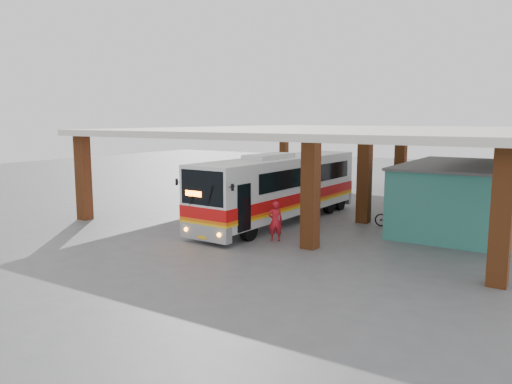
{
  "coord_description": "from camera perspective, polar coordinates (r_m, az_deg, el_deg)",
  "views": [
    {
      "loc": [
        11.74,
        -20.68,
        5.16
      ],
      "look_at": [
        -1.5,
        0.0,
        1.57
      ],
      "focal_mm": 35.0,
      "sensor_mm": 36.0,
      "label": 1
    }
  ],
  "objects": [
    {
      "name": "brick_columns",
      "position": [
        27.83,
        10.69,
        2.02
      ],
      "size": [
        20.1,
        21.6,
        4.35
      ],
      "color": "brown",
      "rests_on": "ground"
    },
    {
      "name": "shop_building",
      "position": [
        25.3,
        22.62,
        -0.5
      ],
      "size": [
        5.2,
        8.2,
        3.11
      ],
      "color": "#327E71",
      "rests_on": "ground"
    },
    {
      "name": "canopy_roof",
      "position": [
        29.42,
        10.23,
        6.9
      ],
      "size": [
        21.0,
        23.0,
        0.3
      ],
      "primitive_type": "cube",
      "color": "silver",
      "rests_on": "brick_columns"
    },
    {
      "name": "ground",
      "position": [
        24.33,
        2.98,
        -3.93
      ],
      "size": [
        90.0,
        90.0,
        0.0
      ],
      "primitive_type": "plane",
      "color": "#515154",
      "rests_on": "ground"
    },
    {
      "name": "pedestrian",
      "position": [
        21.27,
        2.22,
        -3.35
      ],
      "size": [
        0.75,
        0.71,
        1.72
      ],
      "primitive_type": "imported",
      "rotation": [
        0.0,
        0.0,
        3.79
      ],
      "color": "red",
      "rests_on": "ground"
    },
    {
      "name": "coach_bus",
      "position": [
        25.14,
        2.69,
        0.48
      ],
      "size": [
        2.98,
        12.09,
        3.49
      ],
      "rotation": [
        0.0,
        0.0,
        -0.04
      ],
      "color": "silver",
      "rests_on": "ground"
    },
    {
      "name": "red_chair",
      "position": [
        30.56,
        19.65,
        -1.15
      ],
      "size": [
        0.57,
        0.57,
        0.84
      ],
      "rotation": [
        0.0,
        0.0,
        0.35
      ],
      "color": "red",
      "rests_on": "ground"
    },
    {
      "name": "motorcycle",
      "position": [
        24.85,
        15.49,
        -2.84
      ],
      "size": [
        1.89,
        0.83,
        0.96
      ],
      "primitive_type": "imported",
      "rotation": [
        0.0,
        0.0,
        1.67
      ],
      "color": "black",
      "rests_on": "ground"
    }
  ]
}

